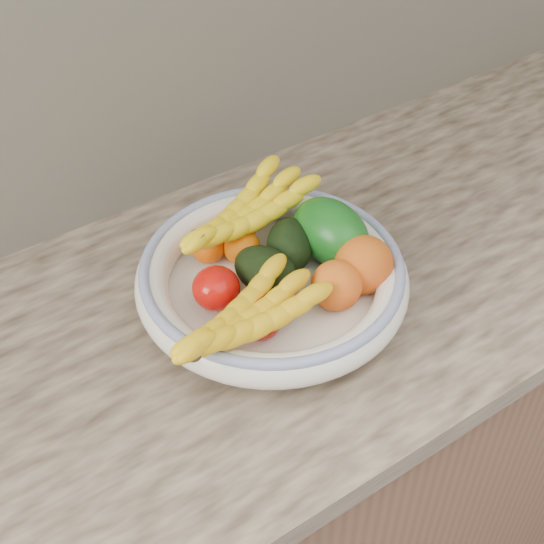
{
  "coord_description": "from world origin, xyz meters",
  "views": [
    {
      "loc": [
        -0.44,
        1.01,
        1.69
      ],
      "look_at": [
        0.0,
        1.66,
        0.96
      ],
      "focal_mm": 50.0,
      "sensor_mm": 36.0,
      "label": 1
    }
  ],
  "objects": [
    {
      "name": "fruit_bowl",
      "position": [
        0.0,
        1.66,
        0.95
      ],
      "size": [
        0.39,
        0.39,
        0.08
      ],
      "color": "white",
      "rests_on": "kitchen_counter"
    },
    {
      "name": "banana_bunch_front",
      "position": [
        -0.09,
        1.58,
        0.98
      ],
      "size": [
        0.27,
        0.16,
        0.07
      ],
      "primitive_type": null,
      "rotation": [
        0.0,
        0.0,
        0.22
      ],
      "color": "yellow",
      "rests_on": "fruit_bowl"
    },
    {
      "name": "tomato_left",
      "position": [
        -0.08,
        1.67,
        0.96
      ],
      "size": [
        0.08,
        0.08,
        0.06
      ],
      "primitive_type": "ellipsoid",
      "rotation": [
        0.0,
        0.0,
        0.24
      ],
      "color": "#BA0D08",
      "rests_on": "fruit_bowl"
    },
    {
      "name": "peach_front",
      "position": [
        0.05,
        1.58,
        0.97
      ],
      "size": [
        0.07,
        0.07,
        0.07
      ],
      "primitive_type": "ellipsoid",
      "rotation": [
        0.0,
        0.0,
        -0.04
      ],
      "color": "orange",
      "rests_on": "fruit_bowl"
    },
    {
      "name": "clementine_extra",
      "position": [
        -0.0,
        1.76,
        0.95
      ],
      "size": [
        0.06,
        0.06,
        0.05
      ],
      "primitive_type": "ellipsoid",
      "color": "#F26005",
      "rests_on": "fruit_bowl"
    },
    {
      "name": "clementine_back_left",
      "position": [
        -0.05,
        1.76,
        0.95
      ],
      "size": [
        0.06,
        0.06,
        0.04
      ],
      "primitive_type": "ellipsoid",
      "rotation": [
        0.0,
        0.0,
        -0.3
      ],
      "color": "#EB5A04",
      "rests_on": "fruit_bowl"
    },
    {
      "name": "green_mango",
      "position": [
        0.11,
        1.67,
        0.98
      ],
      "size": [
        0.13,
        0.15,
        0.12
      ],
      "primitive_type": "ellipsoid",
      "rotation": [
        0.0,
        0.31,
        0.12
      ],
      "color": "#0E4F12",
      "rests_on": "fruit_bowl"
    },
    {
      "name": "banana_bunch_back",
      "position": [
        0.02,
        1.75,
        0.99
      ],
      "size": [
        0.28,
        0.17,
        0.08
      ],
      "primitive_type": null,
      "rotation": [
        0.0,
        0.0,
        0.28
      ],
      "color": "yellow",
      "rests_on": "fruit_bowl"
    },
    {
      "name": "kitchen_counter",
      "position": [
        0.0,
        1.69,
        0.46
      ],
      "size": [
        2.44,
        0.66,
        1.4
      ],
      "color": "brown",
      "rests_on": "ground"
    },
    {
      "name": "peach_right",
      "position": [
        0.11,
        1.59,
        0.97
      ],
      "size": [
        0.09,
        0.09,
        0.08
      ],
      "primitive_type": "ellipsoid",
      "rotation": [
        0.0,
        0.0,
        -0.11
      ],
      "color": "orange",
      "rests_on": "fruit_bowl"
    },
    {
      "name": "avocado_right",
      "position": [
        0.05,
        1.69,
        0.96
      ],
      "size": [
        0.11,
        0.12,
        0.07
      ],
      "primitive_type": "ellipsoid",
      "rotation": [
        0.0,
        0.0,
        -0.65
      ],
      "color": "black",
      "rests_on": "fruit_bowl"
    },
    {
      "name": "tomato_near_left",
      "position": [
        -0.07,
        1.59,
        0.96
      ],
      "size": [
        0.08,
        0.08,
        0.06
      ],
      "primitive_type": "ellipsoid",
      "rotation": [
        0.0,
        0.0,
        0.31
      ],
      "color": "#A50D05",
      "rests_on": "fruit_bowl"
    },
    {
      "name": "avocado_center",
      "position": [
        -0.01,
        1.66,
        0.96
      ],
      "size": [
        0.1,
        0.12,
        0.07
      ],
      "primitive_type": "ellipsoid",
      "rotation": [
        0.0,
        0.0,
        0.39
      ],
      "color": "black",
      "rests_on": "fruit_bowl"
    },
    {
      "name": "clementine_back_mid",
      "position": [
        -0.0,
        1.74,
        0.95
      ],
      "size": [
        0.07,
        0.07,
        0.05
      ],
      "primitive_type": "ellipsoid",
      "rotation": [
        0.0,
        0.0,
        0.4
      ],
      "color": "orange",
      "rests_on": "fruit_bowl"
    },
    {
      "name": "clementine_back_right",
      "position": [
        0.02,
        1.77,
        0.95
      ],
      "size": [
        0.06,
        0.06,
        0.05
      ],
      "primitive_type": "ellipsoid",
      "rotation": [
        0.0,
        0.0,
        0.13
      ],
      "color": "orange",
      "rests_on": "fruit_bowl"
    }
  ]
}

